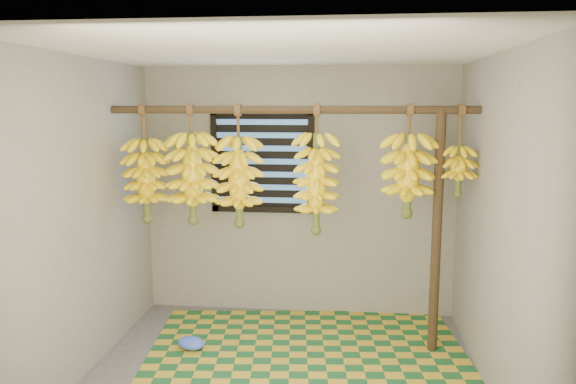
# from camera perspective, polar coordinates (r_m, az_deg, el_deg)

# --- Properties ---
(floor) EXTENTS (3.00, 3.00, 0.01)m
(floor) POSITION_cam_1_polar(r_m,az_deg,el_deg) (4.39, -0.82, -18.92)
(floor) COLOR #4D4D4D
(floor) RESTS_ON ground
(ceiling) EXTENTS (3.00, 3.00, 0.01)m
(ceiling) POSITION_cam_1_polar(r_m,az_deg,el_deg) (3.90, -0.90, 14.22)
(ceiling) COLOR silver
(ceiling) RESTS_ON wall_back
(wall_back) EXTENTS (3.00, 0.01, 2.40)m
(wall_back) POSITION_cam_1_polar(r_m,az_deg,el_deg) (5.45, 1.09, -0.02)
(wall_back) COLOR gray
(wall_back) RESTS_ON floor
(wall_left) EXTENTS (0.01, 3.00, 2.40)m
(wall_left) POSITION_cam_1_polar(r_m,az_deg,el_deg) (4.41, -20.66, -2.69)
(wall_left) COLOR gray
(wall_left) RESTS_ON floor
(wall_right) EXTENTS (0.01, 3.00, 2.40)m
(wall_right) POSITION_cam_1_polar(r_m,az_deg,el_deg) (4.08, 20.69, -3.63)
(wall_right) COLOR gray
(wall_right) RESTS_ON floor
(window) EXTENTS (1.00, 0.04, 1.00)m
(window) POSITION_cam_1_polar(r_m,az_deg,el_deg) (5.42, -2.63, 3.13)
(window) COLOR black
(window) RESTS_ON wall_back
(hanging_pole) EXTENTS (3.00, 0.06, 0.06)m
(hanging_pole) POSITION_cam_1_polar(r_m,az_deg,el_deg) (4.58, 0.20, 8.35)
(hanging_pole) COLOR #45331E
(hanging_pole) RESTS_ON wall_left
(support_post) EXTENTS (0.08, 0.08, 2.00)m
(support_post) POSITION_cam_1_polar(r_m,az_deg,el_deg) (4.73, 14.86, -4.16)
(support_post) COLOR #45331E
(support_post) RESTS_ON floor
(woven_mat) EXTENTS (2.81, 2.34, 0.01)m
(woven_mat) POSITION_cam_1_polar(r_m,az_deg,el_deg) (4.75, 1.96, -16.55)
(woven_mat) COLOR #195828
(woven_mat) RESTS_ON floor
(plastic_bag) EXTENTS (0.30, 0.26, 0.10)m
(plastic_bag) POSITION_cam_1_polar(r_m,az_deg,el_deg) (4.94, -9.80, -14.89)
(plastic_bag) COLOR #3D65E6
(plastic_bag) RESTS_ON woven_mat
(banana_bunch_a) EXTENTS (0.37, 0.37, 1.00)m
(banana_bunch_a) POSITION_cam_1_polar(r_m,az_deg,el_deg) (4.90, -14.25, 1.16)
(banana_bunch_a) COLOR brown
(banana_bunch_a) RESTS_ON hanging_pole
(banana_bunch_b) EXTENTS (0.41, 0.41, 1.00)m
(banana_bunch_b) POSITION_cam_1_polar(r_m,az_deg,el_deg) (4.77, -9.67, 1.39)
(banana_bunch_b) COLOR brown
(banana_bunch_b) RESTS_ON hanging_pole
(banana_bunch_c) EXTENTS (0.37, 0.37, 1.02)m
(banana_bunch_c) POSITION_cam_1_polar(r_m,az_deg,el_deg) (4.69, -5.01, 1.06)
(banana_bunch_c) COLOR brown
(banana_bunch_c) RESTS_ON hanging_pole
(banana_bunch_d) EXTENTS (0.35, 0.35, 1.06)m
(banana_bunch_d) POSITION_cam_1_polar(r_m,az_deg,el_deg) (4.61, 2.90, 0.87)
(banana_bunch_d) COLOR brown
(banana_bunch_d) RESTS_ON hanging_pole
(banana_bunch_e) EXTENTS (0.39, 0.39, 0.90)m
(banana_bunch_e) POSITION_cam_1_polar(r_m,az_deg,el_deg) (4.61, 12.08, 1.66)
(banana_bunch_e) COLOR brown
(banana_bunch_e) RESTS_ON hanging_pole
(banana_bunch_f) EXTENTS (0.28, 0.28, 0.74)m
(banana_bunch_f) POSITION_cam_1_polar(r_m,az_deg,el_deg) (4.66, 16.94, 2.10)
(banana_bunch_f) COLOR brown
(banana_bunch_f) RESTS_ON hanging_pole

